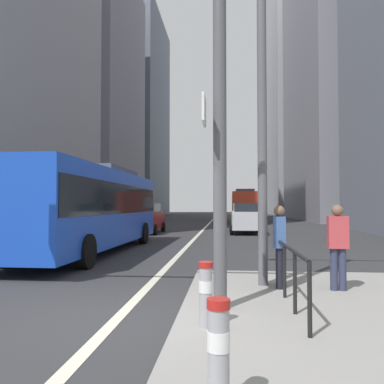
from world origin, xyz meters
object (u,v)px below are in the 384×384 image
at_px(traffic_signal_gantry, 109,71).
at_px(car_receding_near, 245,218).
at_px(bollard_right, 206,291).
at_px(pedestrian_waiting, 279,242).
at_px(pedestrian_walking, 338,243).
at_px(city_bus_blue_oncoming, 92,205).
at_px(bollard_left, 219,348).
at_px(city_bus_red_receding, 244,205).
at_px(street_lamp_post, 262,44).
at_px(car_oncoming_mid, 146,218).

bearing_deg(traffic_signal_gantry, car_receding_near, 80.69).
relative_size(bollard_right, pedestrian_waiting, 0.54).
relative_size(car_receding_near, pedestrian_walking, 2.69).
xyz_separation_m(city_bus_blue_oncoming, bollard_left, (5.10, -11.52, -1.19)).
bearing_deg(city_bus_blue_oncoming, city_bus_red_receding, 75.48).
relative_size(city_bus_red_receding, pedestrian_walking, 6.75).
distance_m(city_bus_blue_oncoming, car_receding_near, 12.78).
height_order(city_bus_red_receding, car_receding_near, city_bus_red_receding).
xyz_separation_m(city_bus_red_receding, traffic_signal_gantry, (-3.79, -35.32, 2.25)).
bearing_deg(city_bus_red_receding, bollard_left, -92.81).
xyz_separation_m(car_receding_near, bollard_left, (-1.27, -22.56, -0.34)).
height_order(city_bus_blue_oncoming, street_lamp_post, street_lamp_post).
relative_size(bollard_left, pedestrian_waiting, 0.54).
bearing_deg(pedestrian_waiting, car_receding_near, 89.54).
xyz_separation_m(street_lamp_post, bollard_right, (-1.05, -2.98, -4.64)).
distance_m(city_bus_blue_oncoming, pedestrian_waiting, 9.14).
relative_size(city_bus_blue_oncoming, bollard_left, 12.86).
height_order(city_bus_red_receding, street_lamp_post, street_lamp_post).
relative_size(city_bus_blue_oncoming, bollard_right, 12.97).
bearing_deg(traffic_signal_gantry, car_oncoming_mid, 99.84).
relative_size(city_bus_blue_oncoming, car_oncoming_mid, 2.56).
distance_m(street_lamp_post, pedestrian_walking, 4.45).
distance_m(bollard_left, pedestrian_waiting, 5.02).
bearing_deg(car_oncoming_mid, pedestrian_walking, -66.85).
bearing_deg(traffic_signal_gantry, street_lamp_post, 36.03).
distance_m(city_bus_blue_oncoming, pedestrian_walking, 10.02).
distance_m(city_bus_red_receding, pedestrian_walking, 33.75).
bearing_deg(pedestrian_walking, city_bus_blue_oncoming, 137.42).
bearing_deg(bollard_left, street_lamp_post, 80.91).
xyz_separation_m(bollard_left, pedestrian_walking, (2.25, 4.76, 0.43)).
bearing_deg(city_bus_blue_oncoming, bollard_left, -66.11).
xyz_separation_m(car_oncoming_mid, pedestrian_waiting, (6.34, -17.33, 0.08)).
bearing_deg(car_receding_near, pedestrian_waiting, -90.46).
distance_m(bollard_right, pedestrian_waiting, 3.04).
relative_size(traffic_signal_gantry, pedestrian_waiting, 3.60).
relative_size(city_bus_red_receding, car_oncoming_mid, 2.52).
distance_m(city_bus_blue_oncoming, city_bus_red_receding, 27.87).
relative_size(street_lamp_post, pedestrian_waiting, 4.79).
distance_m(bollard_right, pedestrian_walking, 3.60).
distance_m(street_lamp_post, bollard_right, 5.61).
distance_m(city_bus_red_receding, car_oncoming_mid, 17.79).
xyz_separation_m(traffic_signal_gantry, street_lamp_post, (2.73, 1.99, 1.20)).
height_order(bollard_right, pedestrian_waiting, pedestrian_waiting).
distance_m(bollard_left, bollard_right, 2.19).
distance_m(city_bus_red_receding, traffic_signal_gantry, 35.60).
relative_size(city_bus_blue_oncoming, pedestrian_waiting, 6.94).
bearing_deg(city_bus_blue_oncoming, pedestrian_walking, -42.58).
distance_m(city_bus_red_receding, bollard_right, 36.40).
bearing_deg(pedestrian_waiting, street_lamp_post, 136.99).
bearing_deg(car_oncoming_mid, bollard_right, -76.02).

